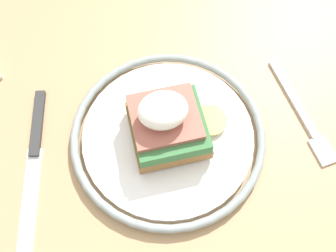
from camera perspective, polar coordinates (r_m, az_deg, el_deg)
The scene contains 6 objects.
ground_plane at distance 1.27m, azimuth 1.10°, elevation -14.59°, with size 6.00×6.00×0.00m, color gray.
dining_table at distance 0.65m, azimuth 2.08°, elevation -3.30°, with size 0.98×0.76×0.77m.
plate at distance 0.51m, azimuth -0.00°, elevation -1.34°, with size 0.24×0.24×0.02m.
sandwich at distance 0.48m, azimuth -0.08°, elevation 0.41°, with size 0.12×0.09×0.07m.
fork at distance 0.55m, azimuth 17.81°, elevation 1.37°, with size 0.03×0.16×0.00m.
knife at distance 0.53m, azimuth -17.63°, elevation -3.63°, with size 0.05×0.20×0.01m.
Camera 1 is at (0.08, 0.24, 1.24)m, focal length 45.00 mm.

